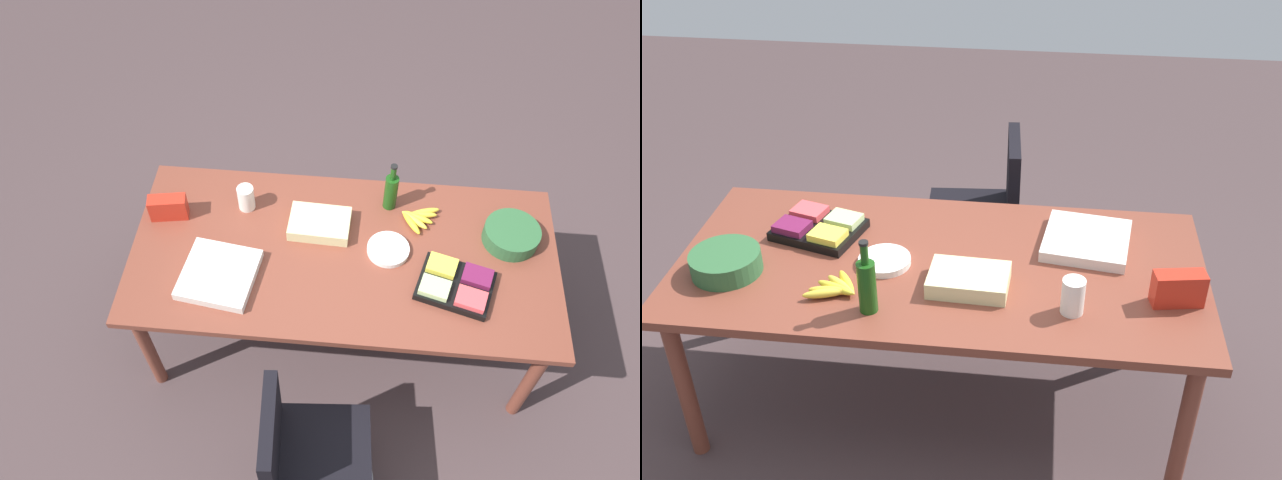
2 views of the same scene
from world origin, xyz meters
TOP-DOWN VIEW (x-y plane):
  - ground_plane at (0.00, 0.00)m, footprint 10.00×10.00m
  - conference_table at (0.00, 0.00)m, footprint 2.22×1.05m
  - office_chair at (-0.08, -0.95)m, footprint 0.56×0.56m
  - chip_bag_red at (-0.95, 0.16)m, footprint 0.21×0.11m
  - mayo_jar at (-0.55, 0.26)m, footprint 0.09×0.09m
  - wine_bottle at (0.23, 0.34)m, footprint 0.07×0.07m
  - paper_plate_stack at (0.23, 0.03)m, footprint 0.28×0.28m
  - banana_bunch at (0.38, 0.25)m, footprint 0.22×0.21m
  - sheet_cake at (-0.14, 0.15)m, footprint 0.33×0.23m
  - pizza_box at (-0.61, -0.21)m, footprint 0.41×0.41m
  - fruit_platter at (0.57, -0.16)m, footprint 0.42×0.37m
  - salad_bowl at (0.86, 0.17)m, footprint 0.35×0.35m

SIDE VIEW (x-z plane):
  - ground_plane at x=0.00m, z-range 0.00..0.00m
  - office_chair at x=-0.08m, z-range -0.10..0.82m
  - conference_table at x=0.00m, z-range 0.32..1.11m
  - paper_plate_stack at x=0.23m, z-range 0.79..0.82m
  - banana_bunch at x=0.38m, z-range 0.80..0.84m
  - pizza_box at x=-0.61m, z-range 0.79..0.84m
  - fruit_platter at x=0.57m, z-range 0.79..0.86m
  - sheet_cake at x=-0.14m, z-range 0.79..0.86m
  - salad_bowl at x=0.86m, z-range 0.79..0.88m
  - chip_bag_red at x=-0.95m, z-range 0.79..0.93m
  - mayo_jar at x=-0.55m, z-range 0.79..0.94m
  - wine_bottle at x=0.23m, z-range 0.76..1.07m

